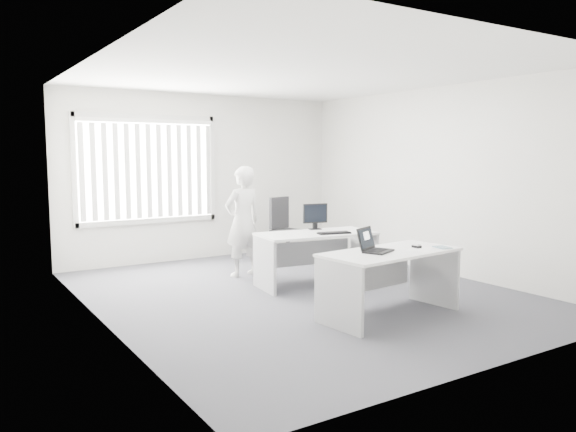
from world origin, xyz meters
TOP-DOWN VIEW (x-y plane):
  - ground at (0.00, 0.00)m, footprint 6.00×6.00m
  - wall_back at (0.00, 3.00)m, footprint 5.00×0.02m
  - wall_front at (0.00, -3.00)m, footprint 5.00×0.02m
  - wall_left at (-2.50, 0.00)m, footprint 0.02×6.00m
  - wall_right at (2.50, 0.00)m, footprint 0.02×6.00m
  - ceiling at (0.00, 0.00)m, footprint 5.00×6.00m
  - window at (-1.00, 2.96)m, footprint 2.32×0.06m
  - blinds at (-1.00, 2.90)m, footprint 2.20×0.10m
  - desk_near at (0.26, -1.39)m, footprint 1.68×0.92m
  - desk_far at (0.44, 0.28)m, footprint 1.67×0.93m
  - office_chair at (1.17, 2.22)m, footprint 0.73×0.73m
  - person at (-0.14, 1.33)m, footprint 0.63×0.45m
  - laptop at (0.09, -1.38)m, footprint 0.44×0.42m
  - paper_sheet at (0.62, -1.48)m, footprint 0.40×0.37m
  - mouse at (0.65, -1.40)m, footprint 0.06×0.11m
  - booklet at (0.90, -1.56)m, footprint 0.17×0.22m
  - keyboard at (0.58, 0.06)m, footprint 0.47×0.25m
  - monitor at (0.61, 0.55)m, footprint 0.38×0.19m

SIDE VIEW (x-z plane):
  - ground at x=0.00m, z-range 0.00..0.00m
  - office_chair at x=1.17m, z-range -0.20..0.85m
  - desk_far at x=0.44m, z-range 0.16..0.89m
  - desk_near at x=0.26m, z-range 0.16..0.90m
  - keyboard at x=0.58m, z-range 0.73..0.75m
  - paper_sheet at x=0.62m, z-range 0.74..0.74m
  - booklet at x=0.90m, z-range 0.74..0.75m
  - mouse at x=0.65m, z-range 0.74..0.78m
  - person at x=-0.14m, z-range 0.00..1.62m
  - laptop at x=0.09m, z-range 0.74..1.00m
  - monitor at x=0.61m, z-range 0.73..1.10m
  - wall_back at x=0.00m, z-range 0.00..2.80m
  - wall_front at x=0.00m, z-range 0.00..2.80m
  - wall_left at x=-2.50m, z-range 0.00..2.80m
  - wall_right at x=2.50m, z-range 0.00..2.80m
  - blinds at x=-1.00m, z-range 0.77..2.27m
  - window at x=-1.00m, z-range 0.67..2.43m
  - ceiling at x=0.00m, z-range 2.79..2.81m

